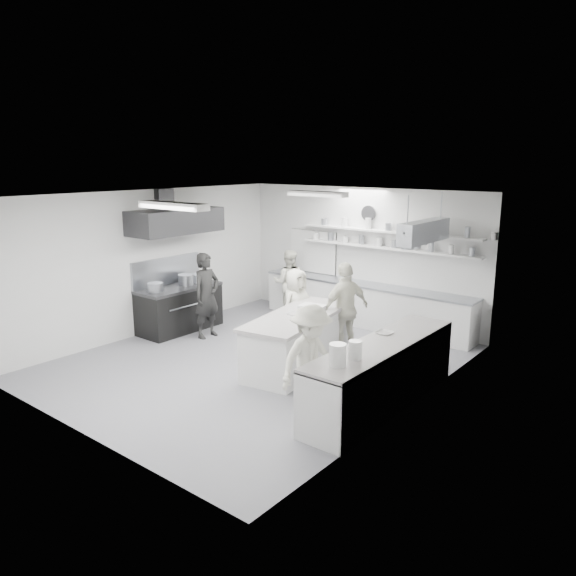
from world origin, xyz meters
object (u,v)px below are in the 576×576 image
Objects in this scene: back_counter at (364,305)px; cook_stove at (207,295)px; right_counter at (382,375)px; prep_island at (298,342)px; stove at (180,310)px; cook_back at (289,282)px.

back_counter is 2.84× the size of cook_stove.
right_counter reaches higher than prep_island.
back_counter is 2.93m from prep_island.
right_counter is 1.87× the size of cook_stove.
right_counter is (2.35, -3.40, 0.01)m from back_counter.
stove is 5.28m from right_counter.
back_counter reaches higher than stove.
cook_stove is 2.40m from cook_back.
right_counter reaches higher than stove.
stove is at bearing -136.01° from back_counter.
cook_stove is (-4.43, 0.64, 0.41)m from right_counter.
back_counter is 3.25× the size of cook_back.
prep_island is (0.40, -2.91, -0.01)m from back_counter.
back_counter reaches higher than prep_island.
prep_island is 1.39× the size of cook_stove.
back_counter is 3.48m from cook_stove.
back_counter is 1.52× the size of right_counter.
prep_island is at bearing -92.90° from cook_stove.
cook_back reaches higher than right_counter.
stove is at bearing 168.75° from prep_island.
right_counter is 5.18m from cook_back.
cook_back reaches higher than prep_island.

